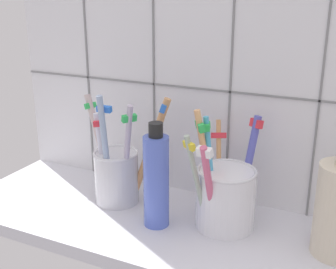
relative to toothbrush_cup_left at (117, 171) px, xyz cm
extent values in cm
cube|color=silver|center=(8.86, -2.77, -6.14)|extent=(64.00, 22.00, 2.00)
cube|color=white|center=(8.86, 9.23, 15.36)|extent=(64.00, 2.00, 45.00)
cube|color=gray|center=(-10.34, 8.13, 15.36)|extent=(0.30, 0.20, 45.00)
cube|color=gray|center=(2.46, 8.13, 15.36)|extent=(0.30, 0.20, 45.00)
cube|color=gray|center=(15.26, 8.13, 15.36)|extent=(0.30, 0.20, 45.00)
cube|color=gray|center=(28.06, 8.13, 15.36)|extent=(0.30, 0.20, 45.00)
cube|color=gray|center=(8.86, 8.13, 12.54)|extent=(64.00, 0.20, 0.30)
cylinder|color=silver|center=(-0.12, 0.02, -1.06)|extent=(6.90, 6.90, 8.16)
torus|color=silver|center=(-0.12, 0.02, 3.02)|extent=(7.06, 7.06, 0.50)
cylinder|color=#97ACCB|center=(-0.02, -2.35, 4.12)|extent=(1.12, 3.12, 17.84)
cube|color=blue|center=(0.03, -3.13, 10.80)|extent=(2.25, 1.06, 0.96)
cylinder|color=#B7ABC3|center=(2.70, -1.40, 3.48)|extent=(4.23, 3.32, 16.63)
cube|color=green|center=(3.81, -2.17, 9.74)|extent=(1.96, 2.26, 1.11)
cylinder|color=silver|center=(-1.95, -0.93, 2.34)|extent=(2.34, 1.65, 14.23)
cube|color=#E5333F|center=(-2.38, -1.10, 8.00)|extent=(1.70, 2.39, 0.88)
cylinder|color=beige|center=(-3.57, 1.15, 3.20)|extent=(7.08, 3.55, 16.27)
cube|color=green|center=(-5.77, 2.00, 9.48)|extent=(1.52, 2.09, 1.04)
cylinder|color=tan|center=(4.84, 1.78, 3.59)|extent=(6.86, 2.85, 17.02)
cube|color=blue|center=(7.06, 2.39, 10.56)|extent=(1.59, 2.18, 1.36)
cylinder|color=white|center=(17.84, 0.02, -0.88)|extent=(8.36, 8.36, 8.52)
torus|color=silver|center=(17.84, 0.02, 3.38)|extent=(8.45, 8.45, 0.50)
cylinder|color=#565ABE|center=(19.73, 3.85, 2.76)|extent=(2.97, 3.88, 15.20)
cube|color=#E5333F|center=(20.34, 4.83, 9.22)|extent=(2.16, 1.86, 1.29)
cylinder|color=tan|center=(15.48, 3.65, 1.95)|extent=(3.28, 5.72, 13.65)
cube|color=#E5333F|center=(14.73, 5.20, 6.49)|extent=(2.43, 1.83, 1.01)
cylinder|color=#F0AF74|center=(15.30, -0.95, 3.66)|extent=(3.85, 3.02, 16.97)
cube|color=green|center=(14.37, -1.58, 9.82)|extent=(2.26, 2.68, 1.21)
cylinder|color=#A1B3A1|center=(15.06, -3.77, 2.42)|extent=(3.10, 4.09, 14.50)
cube|color=yellow|center=(14.25, -4.96, 8.19)|extent=(2.22, 1.88, 1.06)
cylinder|color=#4BADD7|center=(15.71, -0.60, 3.15)|extent=(2.63, 1.48, 15.87)
cube|color=green|center=(15.05, -0.81, 9.68)|extent=(1.48, 2.17, 0.99)
cylinder|color=#D05B7E|center=(16.91, -4.04, 2.00)|extent=(1.56, 5.27, 13.76)
cube|color=white|center=(16.69, -5.83, 8.00)|extent=(2.11, 1.45, 1.41)
cylinder|color=#546CD6|center=(9.27, -3.80, 1.53)|extent=(3.63, 3.63, 13.34)
cylinder|color=black|center=(9.27, -3.80, 9.20)|extent=(1.99, 1.99, 2.00)
camera|label=1|loc=(34.48, -53.62, 27.57)|focal=46.96mm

